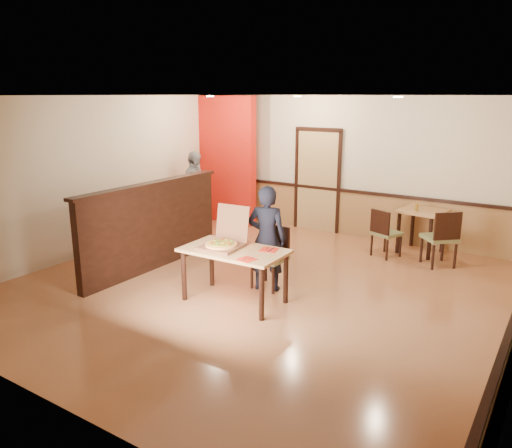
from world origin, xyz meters
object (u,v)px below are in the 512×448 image
Objects in this scene: side_chair_left at (384,231)px; pizza_box at (223,242)px; side_chair_right at (442,236)px; main_table at (234,257)px; diner at (267,238)px; passerby at (195,191)px; condiment at (417,207)px; diner_chair at (272,254)px; side_table at (422,220)px.

pizza_box reaches higher than side_chair_left.
side_chair_right is 1.51× the size of pizza_box.
pizza_box is at bearing 178.09° from main_table.
side_chair_left is at bearing 68.89° from main_table.
passerby is at bearing -53.07° from diner.
passerby is at bearing -37.99° from side_chair_right.
condiment is at bearing -82.38° from side_chair_right.
side_chair_right reaches higher than diner_chair.
diner_chair is at bearing 7.37° from side_chair_right.
side_chair_right is 0.62× the size of diner.
pizza_box is (-0.32, -0.78, 0.33)m from diner_chair.
diner is at bearing -133.56° from passerby.
diner is 3.67m from passerby.
diner reaches higher than pizza_box.
side_chair_left is 1.02× the size of side_table.
passerby reaches higher than side_chair_left.
side_chair_right is 0.82m from condiment.
passerby is 4.48m from condiment.
passerby is (-4.00, -0.38, 0.37)m from side_chair_left.
passerby reaches higher than condiment.
diner is at bearing 90.55° from side_chair_left.
pizza_box is (-0.32, -0.63, 0.05)m from diner.
diner_chair is 6.74× the size of condiment.
pizza_box reaches higher than diner_chair.
diner_chair reaches higher than main_table.
side_chair_right is 1.14× the size of side_table.
passerby reaches higher than main_table.
side_chair_left is at bearing -130.76° from diner.
passerby is 12.32× the size of condiment.
side_chair_right is at bearing 49.30° from pizza_box.
condiment is (-0.58, 0.48, 0.34)m from side_chair_right.
side_table is 4.06m from pizza_box.
diner_chair is 1.42× the size of pizza_box.
diner_chair reaches higher than side_chair_left.
condiment is at bearing 60.34° from pizza_box.
side_chair_right is 0.58× the size of passerby.
condiment is (-0.08, -0.12, 0.25)m from side_table.
side_chair_right is 7.14× the size of condiment.
main_table is 3.85m from condiment.
side_table is at bearing -92.84° from side_chair_right.
condiment is at bearing -122.68° from side_table.
side_chair_right is 3.11m from diner.
passerby is at bearing 131.14° from pizza_box.
diner_chair is 0.59× the size of diner.
side_chair_right is at bearing -50.42° from side_table.
side_chair_left is (0.95, 2.27, -0.03)m from diner_chair.
main_table is 3.25m from side_chair_left.
diner is 2.42× the size of pizza_box.
main_table is at bearing 13.65° from side_chair_right.
diner_chair is 0.55× the size of passerby.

